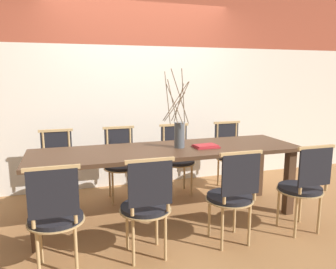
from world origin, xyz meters
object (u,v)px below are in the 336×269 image
chair_far_center (177,156)px  vase_centerpiece (179,132)px  dining_table (168,158)px  book_stack (206,146)px  chair_near_center (232,193)px

chair_far_center → vase_centerpiece: size_ratio=1.09×
dining_table → chair_far_center: bearing=64.0°
chair_far_center → book_stack: chair_far_center is taller
dining_table → chair_far_center: size_ratio=3.15×
chair_near_center → book_stack: 0.71m
dining_table → book_stack: size_ratio=10.86×
vase_centerpiece → book_stack: bearing=-17.0°
chair_near_center → book_stack: size_ratio=3.45×
dining_table → chair_near_center: (0.38, -0.72, -0.19)m
chair_far_center → vase_centerpiece: bearing=72.6°
dining_table → chair_far_center: chair_far_center is taller
dining_table → chair_near_center: bearing=-61.9°
dining_table → vase_centerpiece: vase_centerpiece is taller
vase_centerpiece → chair_near_center: bearing=-70.7°
chair_far_center → chair_near_center: bearing=91.3°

